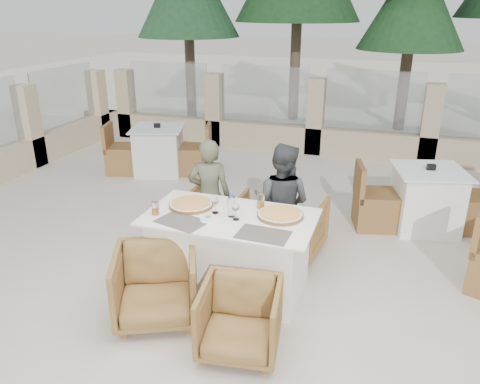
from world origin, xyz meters
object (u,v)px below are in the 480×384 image
(bg_table_b, at_px, (426,199))
(armchair_far_left, at_px, (215,216))
(olive_dish, at_px, (208,218))
(diner_right, at_px, (281,203))
(pizza_right, at_px, (280,214))
(bg_table_a, at_px, (159,150))
(armchair_far_right, at_px, (292,226))
(armchair_near_right, at_px, (240,319))
(beer_glass_right, at_px, (261,201))
(beer_glass_left, at_px, (155,208))
(diner_left, at_px, (209,196))
(pizza_left, at_px, (191,204))
(dining_table, at_px, (230,252))
(water_bottle, at_px, (232,205))
(wine_glass_centre, at_px, (215,204))
(wine_glass_near, at_px, (236,210))
(armchair_near_left, at_px, (156,285))

(bg_table_b, bearing_deg, armchair_far_left, -168.58)
(olive_dish, xyz_separation_m, diner_right, (0.49, 0.86, -0.13))
(pizza_right, distance_m, bg_table_a, 3.88)
(armchair_far_right, relative_size, armchair_near_right, 1.08)
(diner_right, bearing_deg, beer_glass_right, 84.03)
(beer_glass_left, relative_size, bg_table_a, 0.08)
(armchair_far_left, xyz_separation_m, diner_left, (0.02, -0.21, 0.34))
(pizza_left, relative_size, pizza_right, 1.00)
(dining_table, distance_m, water_bottle, 0.50)
(armchair_far_left, relative_size, bg_table_a, 0.41)
(water_bottle, distance_m, beer_glass_right, 0.35)
(bg_table_b, bearing_deg, pizza_right, -140.80)
(dining_table, xyz_separation_m, wine_glass_centre, (-0.16, 0.02, 0.48))
(armchair_far_right, bearing_deg, diner_right, 76.36)
(wine_glass_near, height_order, olive_dish, wine_glass_near)
(armchair_far_left, distance_m, bg_table_a, 2.66)
(wine_glass_near, relative_size, beer_glass_right, 1.27)
(armchair_far_left, bearing_deg, dining_table, 119.19)
(wine_glass_near, xyz_separation_m, olive_dish, (-0.24, -0.10, -0.07))
(diner_right, xyz_separation_m, bg_table_a, (-2.61, 2.17, -0.27))
(water_bottle, bearing_deg, diner_left, 126.38)
(beer_glass_left, bearing_deg, armchair_near_right, -31.52)
(olive_dish, relative_size, armchair_far_left, 0.16)
(beer_glass_right, xyz_separation_m, armchair_far_right, (0.19, 0.63, -0.53))
(wine_glass_near, xyz_separation_m, armchair_near_right, (0.30, -0.78, -0.57))
(water_bottle, xyz_separation_m, wine_glass_centre, (-0.17, 0.02, -0.02))
(armchair_near_left, height_order, bg_table_b, bg_table_b)
(armchair_far_left, bearing_deg, diner_right, 166.78)
(water_bottle, distance_m, armchair_far_right, 1.14)
(bg_table_b, bearing_deg, diner_right, -153.21)
(dining_table, xyz_separation_m, armchair_near_right, (0.38, -0.84, -0.09))
(dining_table, distance_m, bg_table_b, 2.74)
(beer_glass_left, height_order, beer_glass_right, beer_glass_right)
(dining_table, distance_m, armchair_near_right, 0.93)
(pizza_left, bearing_deg, wine_glass_centre, -15.04)
(wine_glass_centre, bearing_deg, beer_glass_right, 34.23)
(wine_glass_centre, height_order, armchair_near_left, wine_glass_centre)
(beer_glass_left, relative_size, bg_table_b, 0.08)
(armchair_far_left, bearing_deg, beer_glass_left, 80.66)
(armchair_near_right, relative_size, bg_table_b, 0.39)
(wine_glass_centre, height_order, wine_glass_near, same)
(armchair_far_right, bearing_deg, wine_glass_centre, 64.90)
(pizza_right, xyz_separation_m, beer_glass_right, (-0.23, 0.14, 0.04))
(armchair_far_right, bearing_deg, pizza_left, 51.01)
(pizza_left, xyz_separation_m, beer_glass_left, (-0.24, -0.29, 0.04))
(wine_glass_centre, relative_size, diner_right, 0.14)
(wine_glass_centre, bearing_deg, bg_table_a, 126.73)
(bg_table_b, bearing_deg, bg_table_a, 154.16)
(dining_table, height_order, beer_glass_right, beer_glass_right)
(dining_table, distance_m, pizza_left, 0.61)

